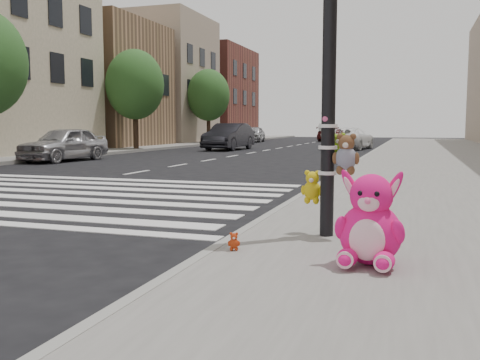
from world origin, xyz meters
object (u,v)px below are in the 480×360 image
at_px(signal_pole, 331,100).
at_px(red_teddy, 234,241).
at_px(car_silver_far, 64,144).
at_px(car_white_near, 349,138).
at_px(pink_bunny, 370,226).
at_px(car_dark_far, 229,137).

bearing_deg(signal_pole, red_teddy, -127.19).
height_order(car_silver_far, car_white_near, car_silver_far).
distance_m(pink_bunny, car_silver_far, 18.46).
xyz_separation_m(red_teddy, car_silver_far, (-11.60, 12.95, 0.46)).
relative_size(signal_pole, car_dark_far, 0.85).
bearing_deg(car_dark_far, red_teddy, -68.85).
relative_size(red_teddy, car_dark_far, 0.04).
relative_size(pink_bunny, car_silver_far, 0.22).
distance_m(signal_pole, car_white_near, 26.22).
bearing_deg(red_teddy, car_white_near, 74.63).
bearing_deg(red_teddy, pink_bunny, -25.79).
distance_m(signal_pole, red_teddy, 2.03).
xyz_separation_m(red_teddy, car_dark_far, (-8.53, 24.15, 0.54)).
bearing_deg(red_teddy, car_silver_far, 112.34).
relative_size(signal_pole, car_silver_far, 0.98).
bearing_deg(pink_bunny, car_white_near, 101.27).
relative_size(pink_bunny, red_teddy, 4.72).
bearing_deg(car_silver_far, signal_pole, -39.02).
height_order(pink_bunny, red_teddy, pink_bunny).
bearing_deg(signal_pole, car_silver_far, 136.31).
height_order(signal_pole, pink_bunny, signal_pole).
distance_m(car_silver_far, car_white_near, 17.14).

